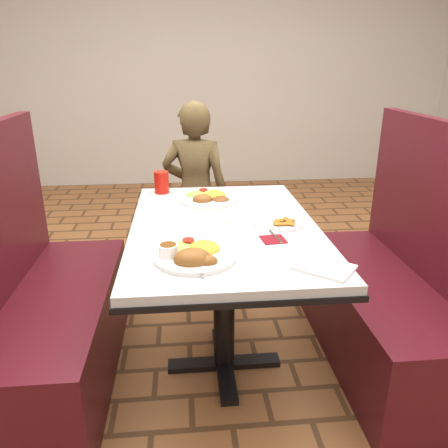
{
  "coord_description": "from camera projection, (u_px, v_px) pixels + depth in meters",
  "views": [
    {
      "loc": [
        -0.17,
        -1.77,
        1.42
      ],
      "look_at": [
        0.0,
        0.0,
        0.75
      ],
      "focal_mm": 35.0,
      "sensor_mm": 36.0,
      "label": 1
    }
  ],
  "objects": [
    {
      "name": "dining_table",
      "position": [
        224.0,
        244.0,
        1.93
      ],
      "size": [
        0.81,
        1.21,
        0.75
      ],
      "color": "silver",
      "rests_on": "ground"
    },
    {
      "name": "booth_bench_left",
      "position": [
        49.0,
        317.0,
        1.98
      ],
      "size": [
        0.47,
        1.2,
        1.17
      ],
      "color": "#4E111A",
      "rests_on": "ground"
    },
    {
      "name": "booth_bench_right",
      "position": [
        387.0,
        300.0,
        2.12
      ],
      "size": [
        0.47,
        1.2,
        1.17
      ],
      "color": "#4E111A",
      "rests_on": "ground"
    },
    {
      "name": "diner_person",
      "position": [
        196.0,
        194.0,
        2.87
      ],
      "size": [
        0.48,
        0.37,
        1.19
      ],
      "primitive_type": "imported",
      "rotation": [
        0.0,
        0.0,
        2.93
      ],
      "color": "brown",
      "rests_on": "ground"
    },
    {
      "name": "near_dinner_plate",
      "position": [
        193.0,
        251.0,
        1.55
      ],
      "size": [
        0.3,
        0.3,
        0.09
      ],
      "rotation": [
        0.0,
        0.0,
        -0.43
      ],
      "color": "white",
      "rests_on": "dining_table"
    },
    {
      "name": "far_dinner_plate",
      "position": [
        208.0,
        196.0,
        2.21
      ],
      "size": [
        0.29,
        0.29,
        0.07
      ],
      "rotation": [
        0.0,
        0.0,
        0.34
      ],
      "color": "white",
      "rests_on": "dining_table"
    },
    {
      "name": "plantain_plate",
      "position": [
        284.0,
        223.0,
        1.88
      ],
      "size": [
        0.16,
        0.16,
        0.02
      ],
      "rotation": [
        0.0,
        0.0,
        0.29
      ],
      "color": "white",
      "rests_on": "dining_table"
    },
    {
      "name": "maroon_napkin",
      "position": [
        273.0,
        239.0,
        1.73
      ],
      "size": [
        0.1,
        0.1,
        0.0
      ],
      "primitive_type": "cube",
      "rotation": [
        0.0,
        0.0,
        0.11
      ],
      "color": "maroon",
      "rests_on": "dining_table"
    },
    {
      "name": "spoon_utensil",
      "position": [
        275.0,
        236.0,
        1.75
      ],
      "size": [
        0.03,
        0.13,
        0.0
      ],
      "primitive_type": "cube",
      "rotation": [
        0.0,
        0.0,
        0.17
      ],
      "color": "silver",
      "rests_on": "dining_table"
    },
    {
      "name": "red_tumbler",
      "position": [
        162.0,
        182.0,
        2.33
      ],
      "size": [
        0.08,
        0.08,
        0.12
      ],
      "primitive_type": "cylinder",
      "color": "red",
      "rests_on": "dining_table"
    },
    {
      "name": "paper_napkin",
      "position": [
        324.0,
        267.0,
        1.49
      ],
      "size": [
        0.23,
        0.23,
        0.01
      ],
      "primitive_type": "cube",
      "rotation": [
        0.0,
        0.0,
        -0.69
      ],
      "color": "white",
      "rests_on": "dining_table"
    },
    {
      "name": "knife_utensil",
      "position": [
        216.0,
        253.0,
        1.59
      ],
      "size": [
        0.07,
        0.16,
        0.0
      ],
      "primitive_type": "cube",
      "rotation": [
        0.0,
        0.0,
        0.39
      ],
      "color": "silver",
      "rests_on": "dining_table"
    },
    {
      "name": "fork_utensil",
      "position": [
        198.0,
        266.0,
        1.49
      ],
      "size": [
        0.03,
        0.16,
        0.0
      ],
      "primitive_type": "cube",
      "rotation": [
        0.0,
        0.0,
        0.16
      ],
      "color": "silver",
      "rests_on": "dining_table"
    },
    {
      "name": "lettuce_shreds",
      "position": [
        232.0,
        219.0,
        1.96
      ],
      "size": [
        0.28,
        0.32,
        0.0
      ],
      "primitive_type": null,
      "color": "#83B448",
      "rests_on": "dining_table"
    }
  ]
}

